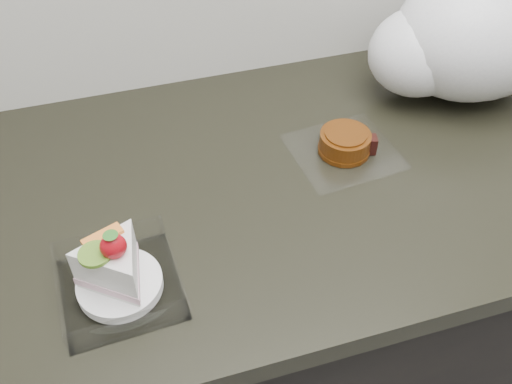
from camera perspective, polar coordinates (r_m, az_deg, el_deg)
name	(u,v)px	position (r m, az deg, el deg)	size (l,w,h in m)	color
counter	(322,309)	(1.31, 6.60, -11.54)	(2.04, 0.64, 0.90)	black
cake_tray	(117,275)	(0.78, -13.70, -8.08)	(0.17, 0.17, 0.12)	white
mooncake_wrap	(345,144)	(0.98, 8.94, 4.74)	(0.19, 0.18, 0.04)	white
plastic_bag	(468,35)	(1.13, 20.45, 14.47)	(0.39, 0.28, 0.30)	white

